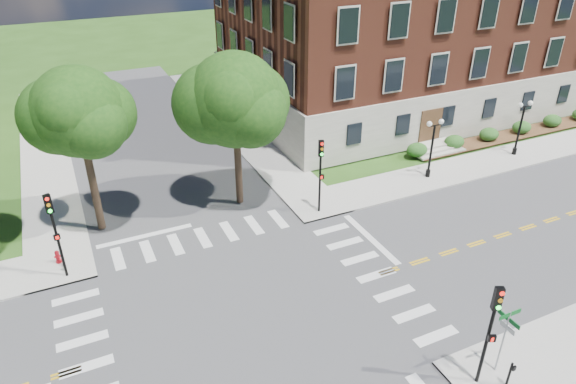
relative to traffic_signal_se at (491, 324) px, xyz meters
name	(u,v)px	position (x,y,z in m)	size (l,w,h in m)	color
ground	(247,316)	(-6.98, 7.55, -3.19)	(160.00, 160.00, 0.00)	#254714
road_ew	(247,316)	(-6.98, 7.55, -3.18)	(90.00, 12.00, 0.01)	#3D3D3F
road_ns	(247,316)	(-6.98, 7.55, -3.18)	(12.00, 90.00, 0.01)	#3D3D3F
sidewalk_ne	(355,141)	(8.39, 22.93, -3.13)	(34.00, 34.00, 0.12)	#9E9B93
crosswalk_east	(376,275)	(0.22, 7.55, -3.19)	(2.20, 10.20, 0.02)	silver
stop_bar_east	(371,239)	(1.82, 10.55, -3.19)	(0.40, 5.50, 0.00)	silver
main_building	(404,14)	(17.01, 29.55, 5.15)	(30.60, 22.40, 16.50)	#9E9A8B
shrub_row	(504,138)	(20.02, 18.35, -3.19)	(18.00, 2.00, 1.30)	#1B4A18
tree_c	(78,112)	(-12.14, 18.19, 4.17)	(4.91, 4.91, 9.73)	#312118
tree_d	(235,100)	(-3.61, 17.61, 3.77)	(5.67, 5.67, 9.70)	#312118
traffic_signal_se	(491,324)	(0.00, 0.00, 0.00)	(0.38, 0.46, 4.80)	black
traffic_signal_ne	(320,167)	(0.46, 14.38, 0.00)	(0.38, 0.45, 4.80)	black
traffic_signal_nw	(54,226)	(-14.41, 14.21, 0.00)	(0.37, 0.43, 4.80)	black
twin_lamp_west	(432,145)	(9.67, 15.31, -0.66)	(1.36, 0.36, 4.23)	black
twin_lamp_east	(521,125)	(18.11, 15.50, -0.66)	(1.36, 0.36, 4.23)	black
street_sign_pole	(506,330)	(1.11, 0.14, -0.88)	(1.10, 1.10, 3.10)	gray
push_button_post	(510,373)	(0.94, -0.66, -2.39)	(0.14, 0.21, 1.20)	black
fire_hydrant	(58,257)	(-14.71, 15.60, -2.72)	(0.35, 0.35, 0.75)	#B60E18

